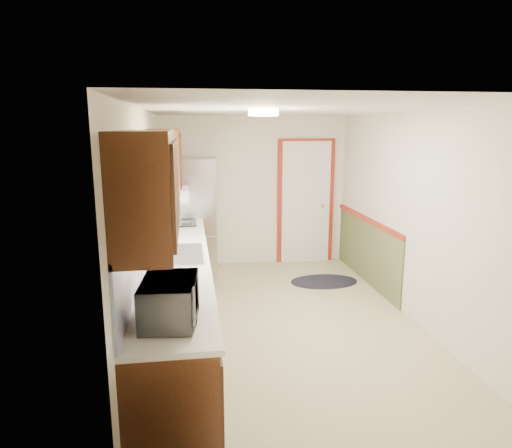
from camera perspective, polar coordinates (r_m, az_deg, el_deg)
name	(u,v)px	position (r m, az deg, el deg)	size (l,w,h in m)	color
room_shell	(287,223)	(4.98, 3.91, 0.17)	(3.20, 5.20, 2.52)	tan
kitchen_run	(173,270)	(4.69, -10.36, -5.69)	(0.63, 4.00, 2.20)	#391C0D
back_wall_trim	(318,212)	(7.38, 7.75, 1.53)	(1.12, 2.30, 2.08)	maroon
ceiling_fixture	(263,113)	(4.62, 0.93, 13.75)	(0.30, 0.30, 0.06)	#FFD88C
microwave	(170,296)	(3.12, -10.75, -8.87)	(0.53, 0.29, 0.36)	white
refrigerator	(192,217)	(6.91, -8.05, 0.81)	(0.78, 0.76, 1.78)	#B7B7BC
rug	(324,281)	(6.80, 8.51, -7.11)	(0.98, 0.63, 0.01)	black
cooktop	(179,222)	(6.29, -9.55, 0.20)	(0.45, 0.54, 0.02)	black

